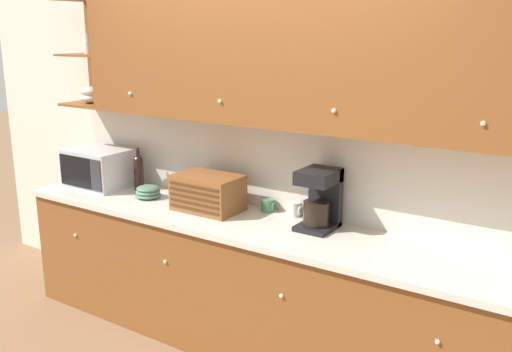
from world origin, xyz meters
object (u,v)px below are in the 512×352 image
Objects in this scene: microwave at (99,168)px; mug at (268,205)px; wine_bottle at (139,171)px; coffee_maker at (320,198)px; bowl_stack_on_counter at (148,192)px; mug_blue_second at (295,209)px; storage_canister at (179,186)px; bread_box at (208,193)px.

microwave is 4.65× the size of mug.
microwave is 1.46m from mug.
wine_bottle is 0.88× the size of coffee_maker.
mug_blue_second is at bearing 11.71° from bowl_stack_on_counter.
microwave is 1.67m from mug_blue_second.
wine_bottle is at bearing 149.32° from bowl_stack_on_counter.
mug_blue_second is (1.33, 0.10, -0.10)m from wine_bottle.
storage_canister is 0.38m from bread_box.
storage_canister is at bearing 34.71° from bowl_stack_on_counter.
mug_blue_second is (0.21, 0.01, 0.01)m from mug.
bowl_stack_on_counter is 0.23m from storage_canister.
wine_bottle is 1.56m from coffee_maker.
mug_blue_second reaches higher than bowl_stack_on_counter.
wine_bottle reaches higher than microwave.
storage_canister is at bearing -0.00° from wine_bottle.
wine_bottle is 0.77m from bread_box.
mug_blue_second is (1.11, 0.23, 0.00)m from bowl_stack_on_counter.
bowl_stack_on_counter is (0.55, -0.03, -0.10)m from microwave.
wine_bottle is (0.33, 0.10, -0.00)m from microwave.
coffee_maker is (1.89, 0.09, 0.04)m from microwave.
microwave reaches higher than bread_box.
bowl_stack_on_counter is at bearing -174.75° from coffee_maker.
bowl_stack_on_counter is at bearing -166.13° from mug.
bread_box is (0.36, -0.11, 0.03)m from storage_canister.
bowl_stack_on_counter is at bearing -168.29° from mug_blue_second.
microwave reaches higher than bowl_stack_on_counter.
bread_box reaches higher than storage_canister.
mug_blue_second is at bearing 20.50° from bread_box.
microwave is at bearing 176.66° from bowl_stack_on_counter.
bowl_stack_on_counter is 1.08× the size of storage_canister.
coffee_maker reaches higher than wine_bottle.
mug_blue_second is 0.29m from coffee_maker.
bread_box is at bearing -0.69° from microwave.
storage_canister reaches higher than mug.
bread_box is at bearing -17.13° from storage_canister.
storage_canister is 1.68× the size of mug.
storage_canister is at bearing -172.58° from mug.
microwave is at bearing -163.65° from wine_bottle.
mug is at bearing 29.76° from bread_box.
bowl_stack_on_counter is 1.98× the size of mug_blue_second.
mug is (0.71, 0.09, -0.05)m from storage_canister.
bread_box is at bearing -8.23° from wine_bottle.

